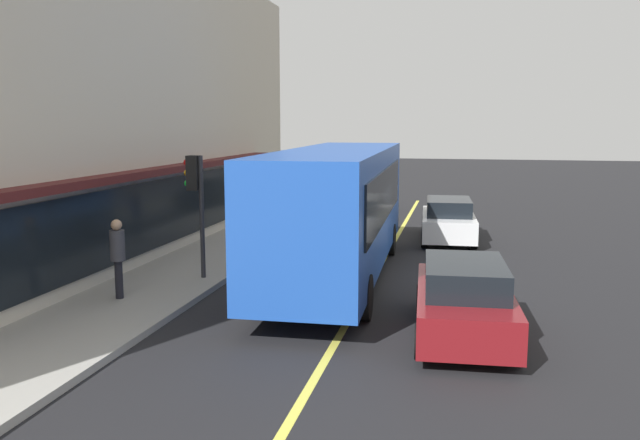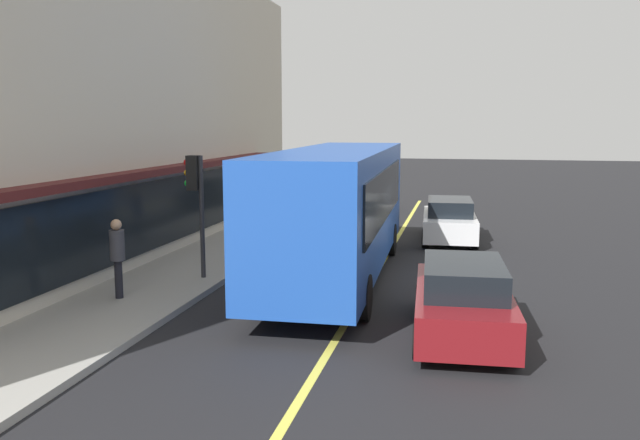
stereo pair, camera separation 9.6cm
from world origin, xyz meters
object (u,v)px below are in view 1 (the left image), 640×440
at_px(pedestrian_by_curb, 277,190).
at_px(pedestrian_at_corner, 257,213).
at_px(bus, 338,206).
at_px(car_maroon, 464,300).
at_px(traffic_light, 195,187).
at_px(car_black, 356,195).
at_px(pedestrian_waiting, 118,251).
at_px(car_white, 448,220).

bearing_deg(pedestrian_by_curb, pedestrian_at_corner, -168.55).
xyz_separation_m(bus, car_maroon, (-4.15, -3.30, -1.24)).
xyz_separation_m(bus, traffic_light, (-1.19, 3.54, 0.55)).
distance_m(traffic_light, car_black, 15.29).
distance_m(bus, pedestrian_waiting, 5.76).
height_order(car_white, pedestrian_waiting, pedestrian_waiting).
xyz_separation_m(pedestrian_at_corner, pedestrian_by_curb, (7.64, 1.55, -0.02)).
height_order(car_white, pedestrian_at_corner, pedestrian_at_corner).
bearing_deg(traffic_light, pedestrian_by_curb, 6.51).
relative_size(bus, pedestrian_waiting, 6.05).
height_order(bus, pedestrian_at_corner, bus).
bearing_deg(car_maroon, car_white, 2.88).
bearing_deg(pedestrian_by_curb, pedestrian_waiting, -178.18).
bearing_deg(pedestrian_waiting, traffic_light, -21.85).
bearing_deg(pedestrian_waiting, car_black, -8.83).
height_order(car_white, pedestrian_by_curb, pedestrian_by_curb).
bearing_deg(pedestrian_waiting, car_white, -35.97).
height_order(traffic_light, pedestrian_at_corner, traffic_light).
distance_m(bus, traffic_light, 3.78).
xyz_separation_m(bus, pedestrian_by_curb, (11.17, 4.95, -0.80)).
height_order(car_maroon, pedestrian_by_curb, pedestrian_by_curb).
bearing_deg(pedestrian_at_corner, car_maroon, -138.85).
bearing_deg(pedestrian_by_curb, car_maroon, -151.67).
bearing_deg(car_white, traffic_light, 140.46).
bearing_deg(pedestrian_at_corner, pedestrian_by_curb, 11.45).
xyz_separation_m(car_maroon, pedestrian_waiting, (0.60, 7.79, 0.53)).
relative_size(bus, traffic_light, 3.50).
bearing_deg(bus, car_black, 7.30).
bearing_deg(car_white, car_black, 31.46).
bearing_deg(pedestrian_waiting, pedestrian_by_curb, 1.82).
relative_size(car_white, pedestrian_by_curb, 2.55).
xyz_separation_m(car_black, pedestrian_by_curb, (-2.72, 3.18, 0.44)).
bearing_deg(bus, pedestrian_at_corner, 43.99).
height_order(car_maroon, pedestrian_at_corner, pedestrian_at_corner).
bearing_deg(car_black, bus, -172.70).
xyz_separation_m(car_maroon, pedestrian_by_curb, (15.32, 8.26, 0.44)).
bearing_deg(car_maroon, pedestrian_by_curb, 28.33).
bearing_deg(pedestrian_at_corner, traffic_light, 178.34).
xyz_separation_m(car_black, car_white, (-7.44, -4.55, 0.00)).
bearing_deg(car_maroon, bus, 38.53).
distance_m(traffic_light, car_white, 10.08).
distance_m(bus, pedestrian_at_corner, 4.97).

